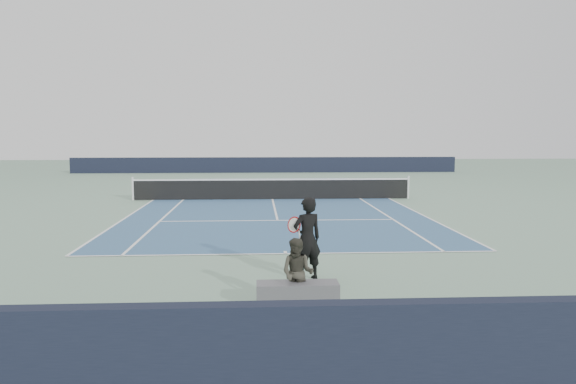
{
  "coord_description": "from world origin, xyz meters",
  "views": [
    {
      "loc": [
        -0.73,
        -25.9,
        3.07
      ],
      "look_at": [
        0.32,
        -7.19,
        1.1
      ],
      "focal_mm": 35.0,
      "sensor_mm": 36.0,
      "label": 1
    }
  ],
  "objects": [
    {
      "name": "spectator_bench",
      "position": [
        -0.02,
        -16.32,
        0.44
      ],
      "size": [
        1.51,
        0.96,
        1.25
      ],
      "color": "#555459",
      "rests_on": "ground"
    },
    {
      "name": "windscreen_near",
      "position": [
        0.0,
        -19.88,
        0.6
      ],
      "size": [
        30.0,
        0.25,
        1.2
      ],
      "primitive_type": "cube",
      "color": "black",
      "rests_on": "ground"
    },
    {
      "name": "tennis_net",
      "position": [
        0.0,
        0.0,
        0.5
      ],
      "size": [
        12.9,
        0.1,
        1.07
      ],
      "color": "silver",
      "rests_on": "ground"
    },
    {
      "name": "court_surface",
      "position": [
        0.0,
        0.0,
        0.01
      ],
      "size": [
        10.97,
        23.77,
        0.01
      ],
      "primitive_type": "cube",
      "color": "#35597F",
      "rests_on": "ground"
    },
    {
      "name": "tennis_ball",
      "position": [
        0.41,
        -14.84,
        0.03
      ],
      "size": [
        0.06,
        0.06,
        0.06
      ],
      "primitive_type": "sphere",
      "color": "#CADC2D",
      "rests_on": "ground"
    },
    {
      "name": "ground",
      "position": [
        0.0,
        0.0,
        0.0
      ],
      "size": [
        80.0,
        80.0,
        0.0
      ],
      "primitive_type": "plane",
      "color": "gray"
    },
    {
      "name": "tennis_player",
      "position": [
        0.32,
        -14.38,
        0.88
      ],
      "size": [
        0.85,
        0.69,
        1.75
      ],
      "color": "black",
      "rests_on": "ground"
    },
    {
      "name": "windscreen_far",
      "position": [
        0.0,
        17.88,
        0.6
      ],
      "size": [
        30.0,
        0.25,
        1.2
      ],
      "primitive_type": "cube",
      "color": "black",
      "rests_on": "ground"
    }
  ]
}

